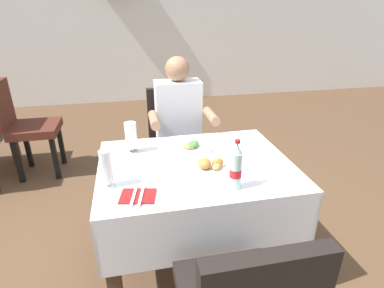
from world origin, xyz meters
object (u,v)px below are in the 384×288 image
(seated_diner_far, at_px, (180,127))
(beer_glass_left, at_px, (106,169))
(background_chair_right, at_px, (24,123))
(plate_near_camera, at_px, (211,168))
(napkin_cutlery_set, at_px, (138,196))
(plate_far_diner, at_px, (192,147))
(chair_far_diner_seat, at_px, (175,140))
(cola_bottle_primary, at_px, (236,167))
(beer_glass_middle, at_px, (131,137))
(main_dining_table, at_px, (195,188))

(seated_diner_far, distance_m, beer_glass_left, 1.03)
(background_chair_right, bearing_deg, plate_near_camera, -48.71)
(napkin_cutlery_set, bearing_deg, plate_far_diner, 52.43)
(chair_far_diner_seat, bearing_deg, plate_far_diner, -88.00)
(plate_near_camera, bearing_deg, chair_far_diner_seat, 93.94)
(cola_bottle_primary, bearing_deg, background_chair_right, 129.67)
(plate_near_camera, xyz_separation_m, beer_glass_middle, (-0.43, 0.35, 0.08))
(plate_near_camera, relative_size, cola_bottle_primary, 0.92)
(cola_bottle_primary, bearing_deg, main_dining_table, 114.39)
(main_dining_table, height_order, cola_bottle_primary, cola_bottle_primary)
(seated_diner_far, bearing_deg, background_chair_right, 150.09)
(plate_near_camera, height_order, plate_far_diner, plate_near_camera)
(chair_far_diner_seat, distance_m, napkin_cutlery_set, 1.19)
(main_dining_table, height_order, napkin_cutlery_set, napkin_cutlery_set)
(main_dining_table, height_order, beer_glass_left, beer_glass_left)
(plate_near_camera, height_order, beer_glass_middle, beer_glass_middle)
(beer_glass_left, relative_size, background_chair_right, 0.21)
(plate_near_camera, relative_size, beer_glass_middle, 1.24)
(chair_far_diner_seat, distance_m, beer_glass_middle, 0.76)
(seated_diner_far, distance_m, plate_far_diner, 0.53)
(beer_glass_middle, relative_size, napkin_cutlery_set, 1.01)
(chair_far_diner_seat, height_order, beer_glass_middle, chair_far_diner_seat)
(beer_glass_middle, bearing_deg, main_dining_table, -32.69)
(chair_far_diner_seat, height_order, beer_glass_left, chair_far_diner_seat)
(beer_glass_middle, bearing_deg, chair_far_diner_seat, 58.71)
(seated_diner_far, bearing_deg, napkin_cutlery_set, -110.51)
(seated_diner_far, height_order, napkin_cutlery_set, seated_diner_far)
(plate_near_camera, height_order, background_chair_right, background_chair_right)
(beer_glass_left, bearing_deg, napkin_cutlery_set, -41.23)
(chair_far_diner_seat, xyz_separation_m, beer_glass_left, (-0.49, -0.99, 0.30))
(napkin_cutlery_set, bearing_deg, beer_glass_left, 138.77)
(plate_far_diner, bearing_deg, cola_bottle_primary, -76.93)
(main_dining_table, bearing_deg, plate_far_diner, 83.58)
(plate_far_diner, relative_size, beer_glass_middle, 1.30)
(beer_glass_left, height_order, beer_glass_middle, beer_glass_left)
(plate_near_camera, distance_m, cola_bottle_primary, 0.22)
(main_dining_table, relative_size, chair_far_diner_seat, 1.16)
(plate_far_diner, height_order, background_chair_right, background_chair_right)
(main_dining_table, bearing_deg, cola_bottle_primary, -65.61)
(beer_glass_middle, bearing_deg, cola_bottle_primary, -47.06)
(plate_far_diner, distance_m, napkin_cutlery_set, 0.61)
(beer_glass_middle, bearing_deg, plate_far_diner, -5.38)
(main_dining_table, bearing_deg, beer_glass_middle, 147.31)
(plate_near_camera, distance_m, plate_far_diner, 0.32)
(chair_far_diner_seat, relative_size, beer_glass_middle, 4.90)
(beer_glass_left, distance_m, cola_bottle_primary, 0.65)
(main_dining_table, relative_size, background_chair_right, 1.16)
(chair_far_diner_seat, bearing_deg, beer_glass_middle, -121.29)
(plate_far_diner, height_order, beer_glass_left, beer_glass_left)
(chair_far_diner_seat, bearing_deg, napkin_cutlery_set, -107.44)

